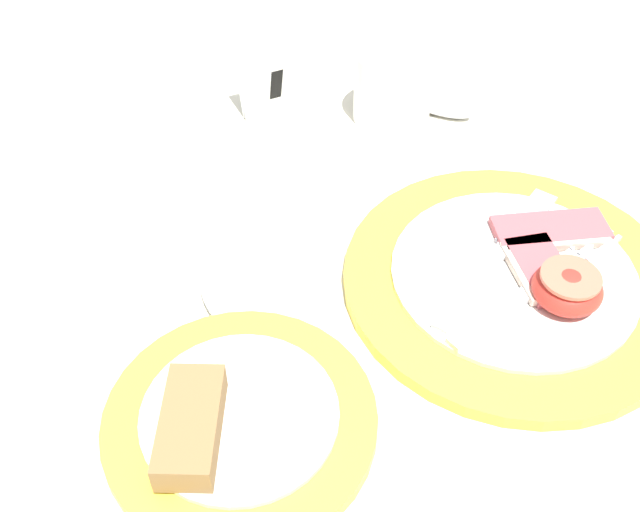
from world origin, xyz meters
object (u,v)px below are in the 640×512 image
object	(u,v)px
number_card	(271,81)
teaspoon_near_cup	(463,115)
breakfast_plate	(518,279)
sugar_cup	(393,84)
bread_plate	(235,421)
teaspoon_by_saucer	(210,285)

from	to	relation	value
number_card	teaspoon_near_cup	xyz separation A→B (m)	(0.16, -0.11, -0.03)
number_card	breakfast_plate	bearing A→B (deg)	-75.06
teaspoon_near_cup	breakfast_plate	bearing A→B (deg)	120.51
sugar_cup	teaspoon_near_cup	world-z (taller)	sugar_cup
bread_plate	teaspoon_near_cup	xyz separation A→B (m)	(0.36, 0.20, -0.00)
bread_plate	number_card	world-z (taller)	number_card
breakfast_plate	teaspoon_by_saucer	distance (m)	0.24
breakfast_plate	number_card	world-z (taller)	number_card
breakfast_plate	teaspoon_near_cup	bearing A→B (deg)	60.29
sugar_cup	number_card	distance (m)	0.12
sugar_cup	teaspoon_near_cup	distance (m)	0.08
number_card	teaspoon_by_saucer	xyz separation A→B (m)	(-0.16, -0.18, -0.03)
number_card	teaspoon_by_saucer	distance (m)	0.25
bread_plate	teaspoon_by_saucer	world-z (taller)	bread_plate
number_card	bread_plate	bearing A→B (deg)	-116.41
breakfast_plate	number_card	xyz separation A→B (m)	(-0.04, 0.31, 0.03)
teaspoon_by_saucer	teaspoon_near_cup	distance (m)	0.33
bread_plate	teaspoon_near_cup	bearing A→B (deg)	28.50
bread_plate	teaspoon_near_cup	distance (m)	0.41
teaspoon_near_cup	bread_plate	bearing A→B (deg)	88.72
bread_plate	breakfast_plate	bearing A→B (deg)	-0.93
sugar_cup	teaspoon_by_saucer	distance (m)	0.28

